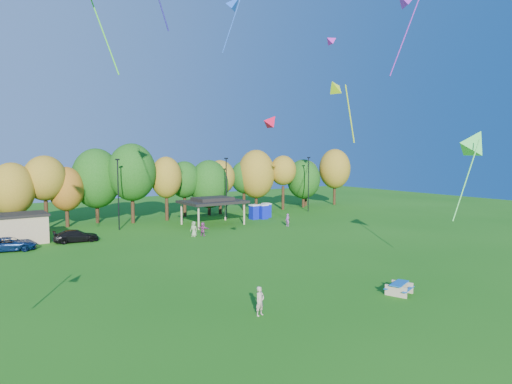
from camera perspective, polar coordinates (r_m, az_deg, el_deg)
ground at (r=25.90m, az=8.76°, el=-17.66°), size 160.00×160.00×0.00m
tree_line at (r=64.75m, az=-20.93°, el=1.13°), size 93.57×10.55×11.15m
lamp_posts at (r=60.37m, az=-16.84°, el=0.02°), size 64.50×0.25×9.09m
utility_building at (r=56.23m, az=-27.83°, el=-4.06°), size 6.30×4.30×3.25m
pavilion at (r=62.61m, az=-5.44°, el=-1.15°), size 8.20×6.20×3.77m
porta_potties at (r=68.24m, az=0.66°, el=-2.42°), size 3.75×2.14×2.18m
picnic_table at (r=34.17m, az=17.46°, el=-11.32°), size 2.30×2.10×0.82m
kite_flyer at (r=28.56m, az=0.50°, el=-13.48°), size 0.73×0.56×1.80m
car_c at (r=52.43m, az=-28.43°, el=-5.75°), size 5.41×3.37×1.40m
car_d at (r=54.43m, az=-21.57°, el=-5.13°), size 4.93×2.52×1.37m
far_person_2 at (r=54.30m, az=-7.78°, el=-4.60°), size 0.94×1.06×1.81m
far_person_3 at (r=54.52m, az=-6.66°, el=-4.62°), size 1.22×1.59×1.68m
far_person_4 at (r=61.33m, az=3.97°, el=-3.51°), size 0.47×0.65×1.69m
kite_5 at (r=42.36m, az=25.67°, el=5.73°), size 5.07×3.12×8.01m
kite_7 at (r=45.87m, az=9.57°, el=18.21°), size 1.46×1.24×1.30m
kite_8 at (r=29.55m, az=1.98°, el=8.89°), size 1.27×0.98×1.20m
kite_9 at (r=52.24m, az=-2.66°, el=22.54°), size 3.23×3.44×6.57m
kite_13 at (r=39.08m, az=9.83°, el=12.80°), size 3.30×1.66×5.46m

